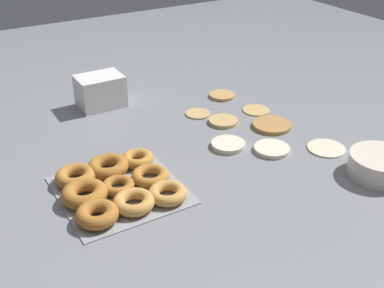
{
  "coord_description": "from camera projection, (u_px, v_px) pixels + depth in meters",
  "views": [
    {
      "loc": [
        1.03,
        -0.69,
        0.68
      ],
      "look_at": [
        0.05,
        -0.11,
        0.04
      ],
      "focal_mm": 45.0,
      "sensor_mm": 36.0,
      "label": 1
    }
  ],
  "objects": [
    {
      "name": "pancake_7",
      "position": [
        228.0,
        145.0,
        1.37
      ],
      "size": [
        0.1,
        0.1,
        0.01
      ],
      "primitive_type": "cylinder",
      "color": "beige",
      "rests_on": "ground_plane"
    },
    {
      "name": "pancake_4",
      "position": [
        198.0,
        113.0,
        1.56
      ],
      "size": [
        0.08,
        0.08,
        0.01
      ],
      "primitive_type": "cylinder",
      "color": "tan",
      "rests_on": "ground_plane"
    },
    {
      "name": "batter_bowl",
      "position": [
        380.0,
        165.0,
        1.24
      ],
      "size": [
        0.16,
        0.16,
        0.06
      ],
      "color": "silver",
      "rests_on": "ground_plane"
    },
    {
      "name": "pancake_3",
      "position": [
        326.0,
        148.0,
        1.37
      ],
      "size": [
        0.11,
        0.11,
        0.01
      ],
      "primitive_type": "cylinder",
      "color": "beige",
      "rests_on": "ground_plane"
    },
    {
      "name": "pancake_0",
      "position": [
        272.0,
        149.0,
        1.35
      ],
      "size": [
        0.1,
        0.1,
        0.01
      ],
      "primitive_type": "cylinder",
      "color": "beige",
      "rests_on": "ground_plane"
    },
    {
      "name": "pancake_5",
      "position": [
        222.0,
        95.0,
        1.69
      ],
      "size": [
        0.09,
        0.09,
        0.01
      ],
      "primitive_type": "cylinder",
      "color": "tan",
      "rests_on": "ground_plane"
    },
    {
      "name": "ground_plane",
      "position": [
        216.0,
        139.0,
        1.42
      ],
      "size": [
        3.0,
        3.0,
        0.0
      ],
      "primitive_type": "plane",
      "color": "gray"
    },
    {
      "name": "pancake_1",
      "position": [
        272.0,
        125.0,
        1.48
      ],
      "size": [
        0.12,
        0.12,
        0.01
      ],
      "primitive_type": "cylinder",
      "color": "#B27F42",
      "rests_on": "ground_plane"
    },
    {
      "name": "pancake_6",
      "position": [
        256.0,
        110.0,
        1.59
      ],
      "size": [
        0.09,
        0.09,
        0.01
      ],
      "primitive_type": "cylinder",
      "color": "tan",
      "rests_on": "ground_plane"
    },
    {
      "name": "donut_tray",
      "position": [
        115.0,
        186.0,
        1.17
      ],
      "size": [
        0.3,
        0.29,
        0.04
      ],
      "color": "#93969B",
      "rests_on": "ground_plane"
    },
    {
      "name": "container_stack",
      "position": [
        100.0,
        91.0,
        1.6
      ],
      "size": [
        0.11,
        0.15,
        0.11
      ],
      "color": "white",
      "rests_on": "ground_plane"
    },
    {
      "name": "pancake_2",
      "position": [
        223.0,
        121.0,
        1.51
      ],
      "size": [
        0.09,
        0.09,
        0.01
      ],
      "primitive_type": "cylinder",
      "color": "tan",
      "rests_on": "ground_plane"
    }
  ]
}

